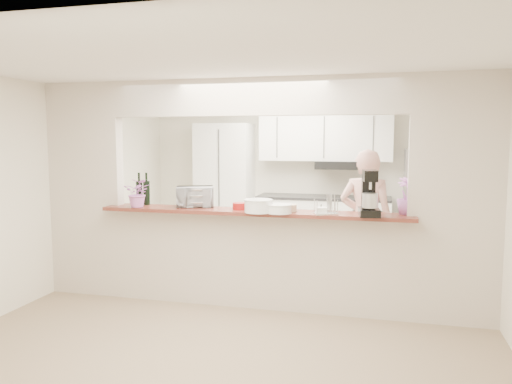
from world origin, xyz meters
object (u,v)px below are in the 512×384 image
(stand_mixer, at_px, (369,195))
(person, at_px, (366,222))
(toaster_oven, at_px, (195,197))
(refrigerator, at_px, (429,206))

(stand_mixer, xyz_separation_m, person, (-0.05, 0.93, -0.43))
(toaster_oven, distance_m, person, 2.05)
(toaster_oven, height_order, stand_mixer, stand_mixer)
(refrigerator, relative_size, toaster_oven, 4.12)
(stand_mixer, distance_m, person, 1.03)
(refrigerator, height_order, stand_mixer, refrigerator)
(person, bearing_deg, toaster_oven, 29.31)
(refrigerator, xyz_separation_m, person, (-0.87, -1.85, 0.01))
(refrigerator, distance_m, stand_mixer, 2.94)
(refrigerator, bearing_deg, toaster_oven, -136.61)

